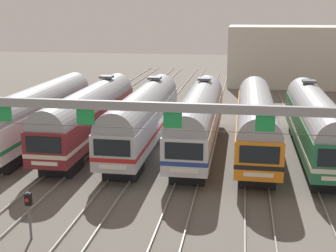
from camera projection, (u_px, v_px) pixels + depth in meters
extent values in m
plane|color=#5B564F|center=(170.00, 150.00, 37.21)|extent=(160.00, 160.00, 0.00)
cube|color=gray|center=(95.00, 103.00, 55.26)|extent=(0.07, 70.00, 0.15)
cube|color=gray|center=(107.00, 103.00, 55.04)|extent=(0.07, 70.00, 0.15)
cube|color=gray|center=(131.00, 104.00, 54.60)|extent=(0.07, 70.00, 0.15)
cube|color=gray|center=(143.00, 104.00, 54.38)|extent=(0.07, 70.00, 0.15)
cube|color=gray|center=(168.00, 105.00, 53.93)|extent=(0.07, 70.00, 0.15)
cube|color=gray|center=(180.00, 106.00, 53.71)|extent=(0.07, 70.00, 0.15)
cube|color=gray|center=(206.00, 106.00, 53.26)|extent=(0.07, 70.00, 0.15)
cube|color=gray|center=(219.00, 107.00, 53.04)|extent=(0.07, 70.00, 0.15)
cube|color=gray|center=(245.00, 108.00, 52.59)|extent=(0.07, 70.00, 0.15)
cube|color=gray|center=(258.00, 108.00, 52.37)|extent=(0.07, 70.00, 0.15)
cube|color=gray|center=(285.00, 109.00, 51.92)|extent=(0.07, 70.00, 0.15)
cube|color=gray|center=(298.00, 109.00, 51.71)|extent=(0.07, 70.00, 0.15)
cube|color=white|center=(38.00, 117.00, 38.34)|extent=(2.85, 18.00, 2.35)
cube|color=#198C4C|center=(39.00, 121.00, 38.43)|extent=(2.88, 18.02, 0.28)
cylinder|color=gray|center=(37.00, 103.00, 38.06)|extent=(2.74, 17.64, 2.74)
cube|color=black|center=(2.00, 161.00, 32.72)|extent=(2.28, 2.60, 1.05)
cube|color=black|center=(67.00, 120.00, 44.79)|extent=(2.28, 2.60, 1.05)
cube|color=maroon|center=(90.00, 119.00, 37.68)|extent=(2.85, 18.00, 2.35)
cube|color=beige|center=(90.00, 123.00, 37.76)|extent=(2.88, 18.02, 0.28)
cylinder|color=gray|center=(89.00, 105.00, 37.39)|extent=(2.74, 17.64, 2.74)
cube|color=black|center=(43.00, 145.00, 28.92)|extent=(2.28, 0.06, 1.03)
cube|color=silver|center=(44.00, 164.00, 29.21)|extent=(1.71, 0.05, 0.24)
cube|color=black|center=(62.00, 164.00, 32.05)|extent=(2.28, 2.60, 1.05)
cube|color=black|center=(112.00, 122.00, 44.12)|extent=(2.28, 2.60, 1.05)
cube|color=#4C4C51|center=(107.00, 77.00, 41.85)|extent=(1.10, 1.10, 0.20)
cube|color=#B2B5BA|center=(143.00, 121.00, 37.01)|extent=(2.85, 18.00, 2.35)
cube|color=#B21E1E|center=(143.00, 126.00, 37.09)|extent=(2.88, 18.02, 0.28)
cylinder|color=gray|center=(143.00, 107.00, 36.72)|extent=(2.74, 17.64, 2.74)
cube|color=black|center=(112.00, 148.00, 28.25)|extent=(2.28, 0.06, 1.03)
cube|color=silver|center=(112.00, 167.00, 28.55)|extent=(1.71, 0.05, 0.24)
cube|color=black|center=(124.00, 168.00, 31.38)|extent=(2.28, 2.60, 1.05)
cube|color=black|center=(158.00, 123.00, 43.46)|extent=(2.28, 2.60, 1.05)
cube|color=#4C4C51|center=(155.00, 78.00, 41.18)|extent=(1.10, 1.10, 0.20)
cube|color=silver|center=(198.00, 123.00, 36.34)|extent=(2.85, 18.00, 2.35)
cube|color=navy|center=(198.00, 128.00, 36.43)|extent=(2.88, 18.02, 0.28)
cylinder|color=gray|center=(199.00, 108.00, 36.06)|extent=(2.74, 17.64, 2.74)
cube|color=black|center=(184.00, 151.00, 27.58)|extent=(2.28, 0.06, 1.03)
cube|color=silver|center=(184.00, 171.00, 27.88)|extent=(1.71, 0.05, 0.24)
cube|color=black|center=(189.00, 171.00, 30.72)|extent=(2.28, 2.60, 1.05)
cube|color=black|center=(205.00, 125.00, 42.79)|extent=(2.28, 2.60, 1.05)
cube|color=#4C4C51|center=(204.00, 79.00, 40.51)|extent=(1.10, 1.10, 0.20)
cube|color=orange|center=(256.00, 125.00, 35.67)|extent=(2.85, 18.00, 2.35)
cube|color=black|center=(255.00, 130.00, 35.76)|extent=(2.88, 18.02, 0.28)
cylinder|color=gray|center=(256.00, 110.00, 35.39)|extent=(2.74, 17.64, 2.74)
cube|color=black|center=(259.00, 155.00, 26.92)|extent=(2.28, 0.06, 1.03)
cube|color=silver|center=(258.00, 175.00, 27.21)|extent=(1.71, 0.05, 0.24)
cube|color=black|center=(257.00, 175.00, 30.05)|extent=(2.28, 2.60, 1.05)
cube|color=black|center=(253.00, 127.00, 42.12)|extent=(2.28, 2.60, 1.05)
cube|color=#236B42|center=(315.00, 128.00, 35.01)|extent=(2.85, 18.00, 2.35)
cube|color=silver|center=(315.00, 132.00, 35.09)|extent=(2.88, 18.02, 0.28)
cylinder|color=gray|center=(316.00, 112.00, 34.72)|extent=(2.74, 17.64, 2.74)
cube|color=black|center=(328.00, 178.00, 29.38)|extent=(2.28, 2.60, 1.05)
cube|color=black|center=(304.00, 129.00, 41.45)|extent=(2.28, 2.60, 1.05)
cube|color=#4C4C51|center=(309.00, 81.00, 39.18)|extent=(1.10, 1.10, 0.20)
cube|color=gray|center=(128.00, 106.00, 22.77)|extent=(26.63, 0.32, 0.44)
cube|color=#198C3F|center=(3.00, 114.00, 23.92)|extent=(0.90, 0.08, 0.80)
cube|color=#198C3F|center=(85.00, 117.00, 23.25)|extent=(0.90, 0.08, 0.80)
cube|color=#198C3F|center=(173.00, 120.00, 22.58)|extent=(0.90, 0.08, 0.80)
cube|color=#198C3F|center=(265.00, 123.00, 21.91)|extent=(0.90, 0.08, 0.80)
cylinder|color=#3F382D|center=(129.00, 128.00, 23.03)|extent=(26.63, 0.03, 0.03)
cylinder|color=#59595E|center=(30.00, 216.00, 22.43)|extent=(0.12, 0.12, 2.43)
cube|color=black|center=(28.00, 199.00, 22.22)|extent=(0.28, 0.24, 0.60)
sphere|color=red|center=(27.00, 200.00, 22.08)|extent=(0.18, 0.18, 0.18)
cube|color=beige|center=(298.00, 56.00, 67.83)|extent=(19.81, 10.00, 8.44)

